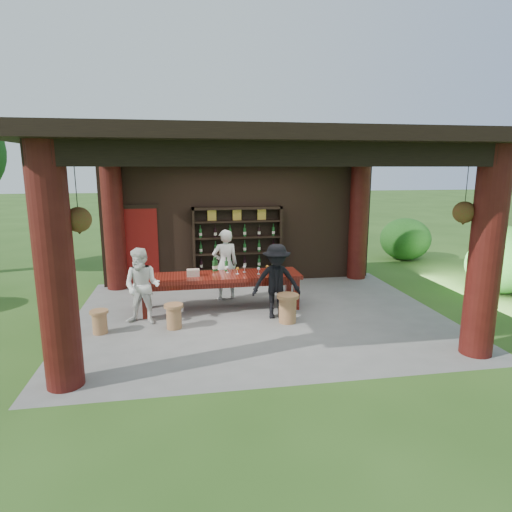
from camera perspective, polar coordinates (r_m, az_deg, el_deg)
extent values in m
plane|color=#2D5119|center=(8.85, 0.43, -7.83)|extent=(90.00, 90.00, 0.00)
cube|color=slate|center=(8.87, 0.43, -8.13)|extent=(7.40, 5.90, 0.10)
cube|color=black|center=(11.14, -2.02, 4.95)|extent=(7.00, 0.18, 3.30)
cube|color=maroon|center=(11.10, -15.35, 1.12)|extent=(0.95, 0.06, 2.00)
cylinder|color=#380C0A|center=(6.20, -25.22, -1.66)|extent=(0.50, 0.50, 3.30)
cylinder|color=#380C0A|center=(7.53, 28.31, 0.26)|extent=(0.50, 0.50, 3.30)
cylinder|color=#380C0A|center=(10.98, -18.44, 4.26)|extent=(0.50, 0.50, 3.30)
cylinder|color=#380C0A|center=(11.78, 13.54, 5.00)|extent=(0.50, 0.50, 3.30)
cube|color=black|center=(6.00, 4.58, 13.46)|extent=(6.70, 0.35, 0.35)
cube|color=black|center=(8.39, -21.75, 12.19)|extent=(0.30, 5.20, 0.30)
cube|color=black|center=(9.42, 20.16, 12.16)|extent=(0.30, 5.20, 0.30)
cube|color=black|center=(8.35, 0.47, 14.72)|extent=(7.50, 6.00, 0.20)
cylinder|color=black|center=(6.18, -22.83, 7.67)|extent=(0.01, 0.01, 0.75)
cone|color=black|center=(6.23, -22.50, 3.50)|extent=(0.32, 0.32, 0.18)
sphere|color=#1E5919|center=(6.21, -22.58, 4.50)|extent=(0.34, 0.34, 0.34)
cylinder|color=black|center=(7.40, 26.24, 7.91)|extent=(0.01, 0.01, 0.75)
cone|color=black|center=(7.44, 25.93, 4.42)|extent=(0.32, 0.32, 0.18)
sphere|color=#1E5919|center=(7.43, 26.00, 5.26)|extent=(0.34, 0.34, 0.34)
cube|color=#50120B|center=(9.06, -4.67, -2.72)|extent=(3.36, 0.90, 0.08)
cube|color=#50120B|center=(9.08, -4.66, -3.33)|extent=(3.15, 0.75, 0.12)
cube|color=#50120B|center=(8.83, -14.54, -5.98)|extent=(0.12, 0.12, 0.67)
cube|color=#50120B|center=(9.12, 5.37, -5.07)|extent=(0.12, 0.12, 0.67)
cube|color=#50120B|center=(9.46, -14.27, -4.77)|extent=(0.12, 0.12, 0.67)
cube|color=#50120B|center=(9.73, 4.32, -3.97)|extent=(0.12, 0.12, 0.67)
cylinder|color=#99653D|center=(8.23, -10.88, -8.08)|extent=(0.28, 0.28, 0.41)
cylinder|color=#99653D|center=(8.15, -10.94, -6.54)|extent=(0.35, 0.35, 0.06)
cylinder|color=#99653D|center=(8.39, 4.23, -7.20)|extent=(0.34, 0.34, 0.49)
cylinder|color=#99653D|center=(8.30, 4.26, -5.36)|extent=(0.43, 0.43, 0.07)
cylinder|color=#99653D|center=(8.35, -20.11, -8.42)|extent=(0.26, 0.26, 0.38)
cylinder|color=#99653D|center=(8.28, -20.22, -7.00)|extent=(0.33, 0.33, 0.05)
imported|color=silver|center=(9.70, -4.13, -1.16)|extent=(0.64, 0.47, 1.61)
imported|color=white|center=(8.45, -14.92, -3.93)|extent=(0.85, 0.74, 1.48)
imported|color=black|center=(8.50, 2.73, -3.39)|extent=(1.00, 0.61, 1.50)
cube|color=#BF6672|center=(8.98, -8.39, -2.22)|extent=(0.26, 0.18, 0.14)
ellipsoid|color=#194C14|center=(11.80, 29.81, -1.51)|extent=(1.60, 1.60, 1.36)
ellipsoid|color=#194C14|center=(14.75, 19.25, 1.76)|extent=(1.60, 1.60, 1.36)
ellipsoid|color=#194C14|center=(13.98, 30.44, 0.27)|extent=(1.60, 1.60, 1.36)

